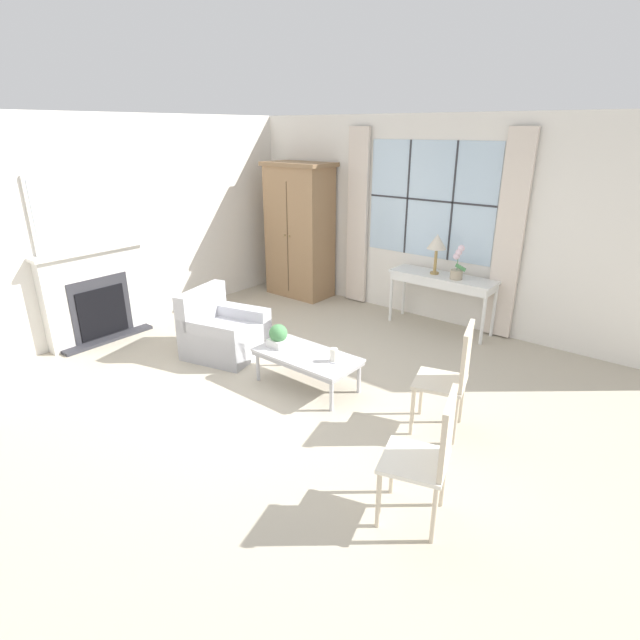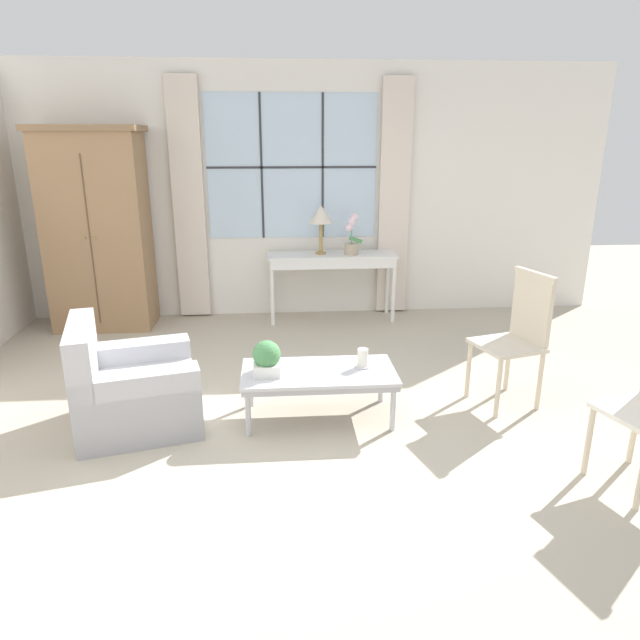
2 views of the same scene
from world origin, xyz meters
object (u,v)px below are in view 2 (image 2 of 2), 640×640
potted_orchid (352,238)px  armoire (98,230)px  potted_plant_small (267,358)px  pillar_candle (363,359)px  table_lamp (321,216)px  side_chair_wooden (519,330)px  armchair_upholstered (132,391)px  coffee_table (319,376)px  console_table (332,261)px

potted_orchid → armoire: bearing=-179.9°
potted_plant_small → pillar_candle: (0.70, 0.08, -0.05)m
table_lamp → side_chair_wooden: (1.34, -2.27, -0.59)m
table_lamp → potted_plant_small: (-0.59, -2.47, -0.68)m
potted_plant_small → pillar_candle: bearing=6.1°
armchair_upholstered → side_chair_wooden: bearing=3.2°
side_chair_wooden → coffee_table: bearing=-174.1°
console_table → table_lamp: bearing=-177.7°
potted_orchid → coffee_table: (-0.55, -2.39, -0.60)m
potted_orchid → side_chair_wooden: 2.47m
potted_orchid → coffee_table: potted_orchid is taller
armchair_upholstered → side_chair_wooden: (2.90, 0.16, 0.33)m
armoire → pillar_candle: 3.48m
table_lamp → potted_orchid: table_lamp is taller
pillar_candle → armoire: bearing=136.8°
armoire → console_table: bearing=1.3°
armoire → potted_plant_small: 3.07m
side_chair_wooden → potted_plant_small: (-1.93, -0.20, -0.09)m
table_lamp → potted_orchid: 0.42m
console_table → coffee_table: (-0.34, -2.44, -0.34)m
console_table → potted_orchid: size_ratio=3.14×
potted_plant_small → table_lamp: bearing=76.7°
armoire → side_chair_wooden: size_ratio=2.03×
console_table → armchair_upholstered: armchair_upholstered is taller
console_table → table_lamp: (-0.13, -0.01, 0.51)m
armoire → armchair_upholstered: size_ratio=2.12×
table_lamp → coffee_table: bearing=-95.0°
armchair_upholstered → pillar_candle: (1.68, 0.04, 0.19)m
console_table → side_chair_wooden: side_chair_wooden is taller
potted_orchid → armchair_upholstered: potted_orchid is taller
armchair_upholstered → side_chair_wooden: side_chair_wooden is taller
table_lamp → coffee_table: 2.59m
side_chair_wooden → armchair_upholstered: bearing=-176.8°
pillar_candle → potted_plant_small: bearing=-173.9°
armchair_upholstered → potted_orchid: bearing=51.6°
console_table → table_lamp: 0.53m
armchair_upholstered → potted_plant_small: 1.00m
armoire → pillar_candle: bearing=-43.2°
table_lamp → potted_orchid: (0.34, -0.05, -0.25)m
table_lamp → side_chair_wooden: table_lamp is taller
side_chair_wooden → coffee_table: size_ratio=0.93×
coffee_table → armchair_upholstered: bearing=-180.0°
coffee_table → table_lamp: bearing=85.0°
armoire → pillar_candle: (2.50, -2.35, -0.62)m
armchair_upholstered → potted_plant_small: bearing=-2.3°
armoire → table_lamp: armoire is taller
potted_plant_small → potted_orchid: bearing=69.2°
console_table → potted_plant_small: (-0.71, -2.48, -0.17)m
potted_orchid → pillar_candle: (-0.22, -2.35, -0.49)m
table_lamp → console_table: bearing=2.3°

